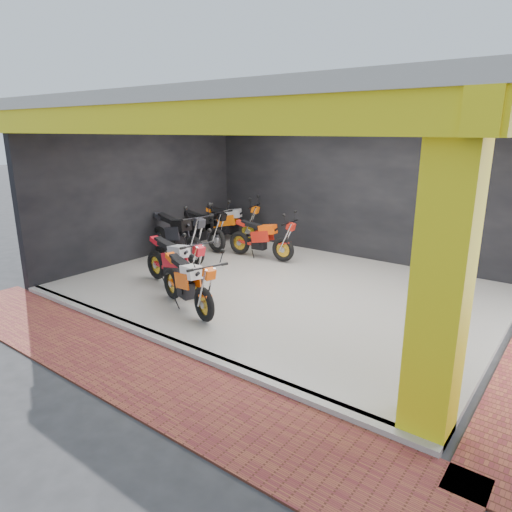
{
  "coord_description": "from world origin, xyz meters",
  "views": [
    {
      "loc": [
        4.85,
        -5.23,
        3.16
      ],
      "look_at": [
        -0.07,
        1.25,
        0.9
      ],
      "focal_mm": 32.0,
      "sensor_mm": 36.0,
      "label": 1
    }
  ],
  "objects": [
    {
      "name": "moto_row_d",
      "position": [
        -2.8,
        3.19,
        0.75
      ],
      "size": [
        2.19,
        1.02,
        1.29
      ],
      "primitive_type": null,
      "rotation": [
        0.0,
        0.0,
        -0.11
      ],
      "color": "black",
      "rests_on": "showroom_floor"
    },
    {
      "name": "back_wall",
      "position": [
        0.0,
        5.1,
        1.75
      ],
      "size": [
        8.2,
        0.2,
        3.5
      ],
      "primitive_type": "cube",
      "color": "black",
      "rests_on": "ground"
    },
    {
      "name": "moto_row_e",
      "position": [
        -2.8,
        4.5,
        0.73
      ],
      "size": [
        2.2,
        1.28,
        1.27
      ],
      "primitive_type": null,
      "rotation": [
        0.0,
        0.0,
        0.26
      ],
      "color": "#FF670A",
      "rests_on": "showroom_floor"
    },
    {
      "name": "left_wall",
      "position": [
        -4.1,
        2.0,
        1.75
      ],
      "size": [
        0.2,
        6.2,
        3.5
      ],
      "primitive_type": "cube",
      "color": "black",
      "rests_on": "ground"
    },
    {
      "name": "paver_front",
      "position": [
        0.0,
        -1.8,
        0.01
      ],
      "size": [
        9.0,
        1.4,
        0.03
      ],
      "primitive_type": "cube",
      "color": "#974731",
      "rests_on": "ground"
    },
    {
      "name": "showroom_ceiling",
      "position": [
        0.0,
        2.0,
        3.6
      ],
      "size": [
        8.4,
        6.4,
        0.2
      ],
      "primitive_type": "cube",
      "color": "beige",
      "rests_on": "corner_column"
    },
    {
      "name": "moto_hero",
      "position": [
        -0.02,
        -0.21,
        0.7
      ],
      "size": [
        2.08,
        1.3,
        1.19
      ],
      "primitive_type": null,
      "rotation": [
        0.0,
        0.0,
        -0.32
      ],
      "color": "#FF570A",
      "rests_on": "showroom_floor"
    },
    {
      "name": "corner_column",
      "position": [
        3.75,
        -0.75,
        1.75
      ],
      "size": [
        0.5,
        0.5,
        3.5
      ],
      "primitive_type": "cube",
      "color": "yellow",
      "rests_on": "ground"
    },
    {
      "name": "floor_kerb",
      "position": [
        0.0,
        -1.02,
        0.05
      ],
      "size": [
        8.0,
        0.2,
        0.1
      ],
      "primitive_type": "cube",
      "color": "silver",
      "rests_on": "ground"
    },
    {
      "name": "ground",
      "position": [
        0.0,
        0.0,
        0.0
      ],
      "size": [
        80.0,
        80.0,
        0.0
      ],
      "primitive_type": "plane",
      "color": "#2D2D30",
      "rests_on": "ground"
    },
    {
      "name": "moto_row_a",
      "position": [
        -1.04,
        0.57,
        0.72
      ],
      "size": [
        2.13,
        1.08,
        1.24
      ],
      "primitive_type": null,
      "rotation": [
        0.0,
        0.0,
        -0.17
      ],
      "color": "red",
      "rests_on": "showroom_floor"
    },
    {
      "name": "moto_row_c",
      "position": [
        -0.97,
        3.5,
        0.69
      ],
      "size": [
        1.99,
        0.87,
        1.18
      ],
      "primitive_type": null,
      "rotation": [
        0.0,
        0.0,
        0.08
      ],
      "color": "red",
      "rests_on": "showroom_floor"
    },
    {
      "name": "showroom_floor",
      "position": [
        0.0,
        2.0,
        0.05
      ],
      "size": [
        8.0,
        6.0,
        0.1
      ],
      "primitive_type": "cube",
      "color": "silver",
      "rests_on": "ground"
    },
    {
      "name": "moto_row_b",
      "position": [
        -2.4,
        1.98,
        0.81
      ],
      "size": [
        2.42,
        1.24,
        1.41
      ],
      "primitive_type": null,
      "rotation": [
        0.0,
        0.0,
        -0.17
      ],
      "color": "black",
      "rests_on": "showroom_floor"
    },
    {
      "name": "header_beam_front",
      "position": [
        0.0,
        -1.0,
        3.3
      ],
      "size": [
        8.4,
        0.3,
        0.4
      ],
      "primitive_type": "cube",
      "color": "yellow",
      "rests_on": "corner_column"
    }
  ]
}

